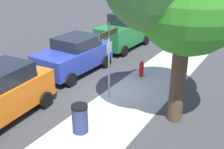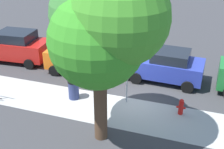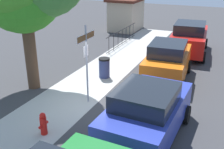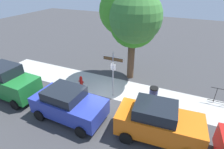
{
  "view_description": "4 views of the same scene",
  "coord_description": "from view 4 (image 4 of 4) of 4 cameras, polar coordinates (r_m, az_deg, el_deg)",
  "views": [
    {
      "loc": [
        8.77,
        5.81,
        5.34
      ],
      "look_at": [
        0.15,
        0.53,
        1.03
      ],
      "focal_mm": 44.26,
      "sensor_mm": 36.0,
      "label": 1
    },
    {
      "loc": [
        -3.0,
        11.96,
        7.49
      ],
      "look_at": [
        0.95,
        0.3,
        1.33
      ],
      "focal_mm": 45.96,
      "sensor_mm": 36.0,
      "label": 2
    },
    {
      "loc": [
        -8.56,
        -4.55,
        5.18
      ],
      "look_at": [
        1.16,
        -0.22,
        0.91
      ],
      "focal_mm": 44.24,
      "sensor_mm": 36.0,
      "label": 3
    },
    {
      "loc": [
        4.11,
        -8.7,
        7.01
      ],
      "look_at": [
        0.11,
        0.38,
        1.6
      ],
      "focal_mm": 28.59,
      "sensor_mm": 36.0,
      "label": 4
    }
  ],
  "objects": [
    {
      "name": "fire_hydrant",
      "position": [
        13.18,
        -9.87,
        -2.08
      ],
      "size": [
        0.42,
        0.22,
        0.78
      ],
      "color": "red",
      "rests_on": "ground_plane"
    },
    {
      "name": "car_blue",
      "position": [
        10.23,
        -13.74,
        -9.06
      ],
      "size": [
        4.11,
        2.25,
        1.78
      ],
      "rotation": [
        0.0,
        0.0,
        -0.04
      ],
      "color": "#28379A",
      "rests_on": "ground_plane"
    },
    {
      "name": "car_orange",
      "position": [
        9.06,
        14.52,
        -14.48
      ],
      "size": [
        4.14,
        2.21,
        1.92
      ],
      "rotation": [
        0.0,
        0.0,
        0.07
      ],
      "color": "orange",
      "rests_on": "ground_plane"
    },
    {
      "name": "street_sign",
      "position": [
        11.08,
        0.33,
        2.15
      ],
      "size": [
        1.31,
        0.07,
        3.1
      ],
      "color": "#9EA0A5",
      "rests_on": "ground_plane"
    },
    {
      "name": "ground_plane",
      "position": [
        11.91,
        -1.23,
        -7.49
      ],
      "size": [
        60.0,
        60.0,
        0.0
      ],
      "primitive_type": "plane",
      "color": "#38383A"
    },
    {
      "name": "car_green",
      "position": [
        13.37,
        -30.27,
        -2.03
      ],
      "size": [
        4.15,
        2.06,
        2.19
      ],
      "rotation": [
        0.0,
        0.0,
        -0.03
      ],
      "color": "#1D6F2D",
      "rests_on": "ground_plane"
    },
    {
      "name": "trash_bin",
      "position": [
        11.69,
        13.07,
        -6.17
      ],
      "size": [
        0.55,
        0.55,
        0.98
      ],
      "color": "navy",
      "rests_on": "ground_plane"
    },
    {
      "name": "shade_tree",
      "position": [
        12.61,
        6.08,
        17.6
      ],
      "size": [
        4.49,
        4.3,
        6.68
      ],
      "color": "#513826",
      "rests_on": "ground_plane"
    },
    {
      "name": "sidewalk_strip",
      "position": [
        12.4,
        9.82,
        -6.33
      ],
      "size": [
        24.0,
        2.6,
        0.0
      ],
      "primitive_type": "cube",
      "color": "#A7A7A2",
      "rests_on": "ground_plane"
    }
  ]
}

